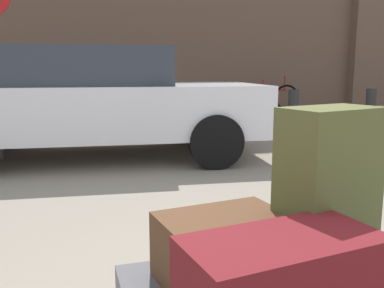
# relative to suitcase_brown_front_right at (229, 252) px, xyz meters

# --- Properties ---
(suitcase_brown_front_right) EXTENTS (0.54, 0.48, 0.26)m
(suitcase_brown_front_right) POSITION_rel_suitcase_brown_front_right_xyz_m (0.00, 0.00, 0.00)
(suitcase_brown_front_right) COLOR #51331E
(suitcase_brown_front_right) RESTS_ON luggage_cart
(duffel_bag_maroon_center) EXTENTS (0.66, 0.39, 0.31)m
(duffel_bag_maroon_center) POSITION_rel_suitcase_brown_front_right_xyz_m (0.05, -0.32, 0.03)
(duffel_bag_maroon_center) COLOR maroon
(duffel_bag_maroon_center) RESTS_ON luggage_cart
(suitcase_olive_rear_right) EXTENTS (0.43, 0.31, 0.67)m
(suitcase_olive_rear_right) POSITION_rel_suitcase_brown_front_right_xyz_m (0.41, -0.01, 0.21)
(suitcase_olive_rear_right) COLOR #4C5128
(suitcase_olive_rear_right) RESTS_ON luggage_cart
(parked_car) EXTENTS (4.48, 2.31, 1.42)m
(parked_car) POSITION_rel_suitcase_brown_front_right_xyz_m (-0.26, 4.17, 0.29)
(parked_car) COLOR silver
(parked_car) RESTS_ON ground_plane
(bicycle_leaning) EXTENTS (1.75, 0.34, 0.96)m
(bicycle_leaning) POSITION_rel_suitcase_brown_front_right_xyz_m (5.10, 9.53, -0.10)
(bicycle_leaning) COLOR black
(bicycle_leaning) RESTS_ON ground_plane
(bollard_kerb_near) EXTENTS (0.27, 0.27, 0.64)m
(bollard_kerb_near) POSITION_rel_suitcase_brown_front_right_xyz_m (2.66, 8.13, -0.15)
(bollard_kerb_near) COLOR #383838
(bollard_kerb_near) RESTS_ON ground_plane
(bollard_kerb_mid) EXTENTS (0.27, 0.27, 0.64)m
(bollard_kerb_mid) POSITION_rel_suitcase_brown_front_right_xyz_m (3.88, 8.13, -0.15)
(bollard_kerb_mid) COLOR #383838
(bollard_kerb_mid) RESTS_ON ground_plane
(bollard_kerb_far) EXTENTS (0.27, 0.27, 0.64)m
(bollard_kerb_far) POSITION_rel_suitcase_brown_front_right_xyz_m (5.06, 8.13, -0.15)
(bollard_kerb_far) COLOR #383838
(bollard_kerb_far) RESTS_ON ground_plane
(bollard_corner) EXTENTS (0.27, 0.27, 0.64)m
(bollard_corner) POSITION_rel_suitcase_brown_front_right_xyz_m (7.45, 8.13, -0.15)
(bollard_corner) COLOR #383838
(bollard_corner) RESTS_ON ground_plane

